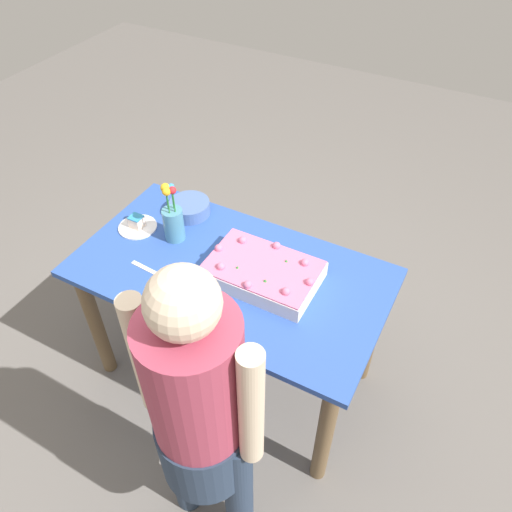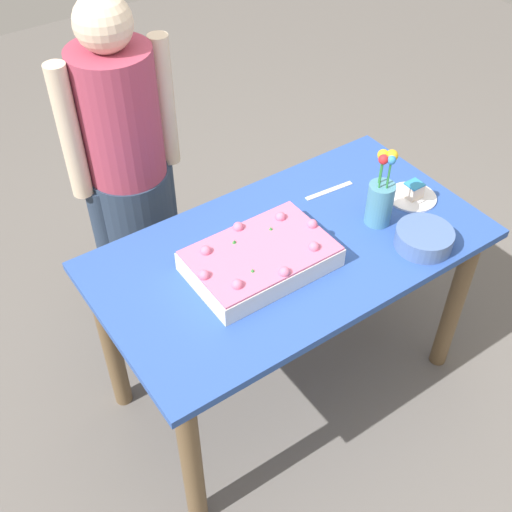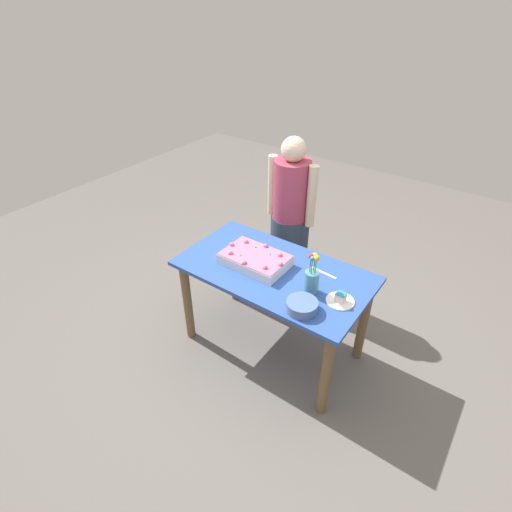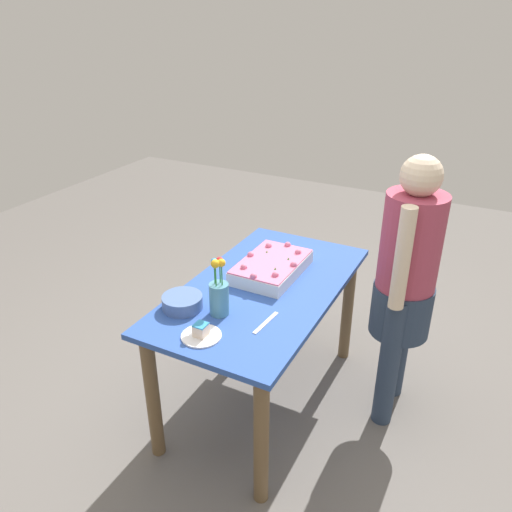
{
  "view_description": "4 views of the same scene",
  "coord_description": "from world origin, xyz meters",
  "px_view_note": "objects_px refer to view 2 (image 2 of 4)",
  "views": [
    {
      "loc": [
        0.82,
        -1.3,
        2.31
      ],
      "look_at": [
        0.1,
        0.06,
        0.85
      ],
      "focal_mm": 35.0,
      "sensor_mm": 36.0,
      "label": 1
    },
    {
      "loc": [
        1.03,
        1.27,
        2.27
      ],
      "look_at": [
        0.14,
        -0.01,
        0.79
      ],
      "focal_mm": 45.0,
      "sensor_mm": 36.0,
      "label": 2
    },
    {
      "loc": [
        -1.23,
        1.93,
        2.45
      ],
      "look_at": [
        0.1,
        0.08,
        0.89
      ],
      "focal_mm": 28.0,
      "sensor_mm": 36.0,
      "label": 3
    },
    {
      "loc": [
        -2.05,
        -1.02,
        2.09
      ],
      "look_at": [
        0.04,
        0.06,
        0.91
      ],
      "focal_mm": 35.0,
      "sensor_mm": 36.0,
      "label": 4
    }
  ],
  "objects_px": {
    "fruit_bowl": "(424,238)",
    "person_standing": "(126,160)",
    "cake_knife": "(329,191)",
    "flower_vase": "(381,198)",
    "serving_plate_with_slice": "(413,194)",
    "sheet_cake": "(260,258)"
  },
  "relations": [
    {
      "from": "fruit_bowl",
      "to": "person_standing",
      "type": "height_order",
      "value": "person_standing"
    },
    {
      "from": "cake_knife",
      "to": "flower_vase",
      "type": "relative_size",
      "value": 0.69
    },
    {
      "from": "cake_knife",
      "to": "fruit_bowl",
      "type": "distance_m",
      "value": 0.43
    },
    {
      "from": "serving_plate_with_slice",
      "to": "flower_vase",
      "type": "height_order",
      "value": "flower_vase"
    },
    {
      "from": "sheet_cake",
      "to": "person_standing",
      "type": "distance_m",
      "value": 0.71
    },
    {
      "from": "flower_vase",
      "to": "fruit_bowl",
      "type": "distance_m",
      "value": 0.2
    },
    {
      "from": "serving_plate_with_slice",
      "to": "fruit_bowl",
      "type": "xyz_separation_m",
      "value": [
        0.16,
        0.21,
        0.01
      ]
    },
    {
      "from": "serving_plate_with_slice",
      "to": "cake_knife",
      "type": "height_order",
      "value": "serving_plate_with_slice"
    },
    {
      "from": "serving_plate_with_slice",
      "to": "cake_knife",
      "type": "relative_size",
      "value": 0.89
    },
    {
      "from": "flower_vase",
      "to": "person_standing",
      "type": "distance_m",
      "value": 0.97
    },
    {
      "from": "sheet_cake",
      "to": "cake_knife",
      "type": "height_order",
      "value": "sheet_cake"
    },
    {
      "from": "serving_plate_with_slice",
      "to": "person_standing",
      "type": "bearing_deg",
      "value": -41.2
    },
    {
      "from": "fruit_bowl",
      "to": "sheet_cake",
      "type": "bearing_deg",
      "value": -23.87
    },
    {
      "from": "fruit_bowl",
      "to": "serving_plate_with_slice",
      "type": "bearing_deg",
      "value": -127.02
    },
    {
      "from": "serving_plate_with_slice",
      "to": "fruit_bowl",
      "type": "bearing_deg",
      "value": 52.98
    },
    {
      "from": "serving_plate_with_slice",
      "to": "flower_vase",
      "type": "bearing_deg",
      "value": 7.2
    },
    {
      "from": "flower_vase",
      "to": "serving_plate_with_slice",
      "type": "bearing_deg",
      "value": -172.8
    },
    {
      "from": "serving_plate_with_slice",
      "to": "person_standing",
      "type": "xyz_separation_m",
      "value": [
        0.82,
        -0.72,
        0.07
      ]
    },
    {
      "from": "cake_knife",
      "to": "person_standing",
      "type": "height_order",
      "value": "person_standing"
    },
    {
      "from": "sheet_cake",
      "to": "cake_knife",
      "type": "relative_size",
      "value": 2.29
    },
    {
      "from": "serving_plate_with_slice",
      "to": "flower_vase",
      "type": "distance_m",
      "value": 0.22
    },
    {
      "from": "flower_vase",
      "to": "person_standing",
      "type": "xyz_separation_m",
      "value": [
        0.62,
        -0.74,
        -0.02
      ]
    }
  ]
}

